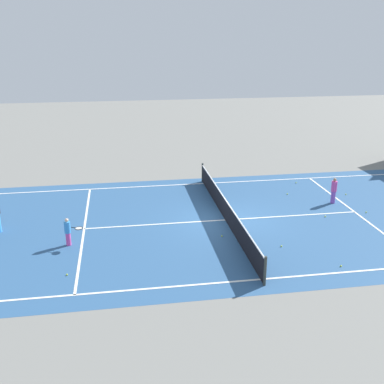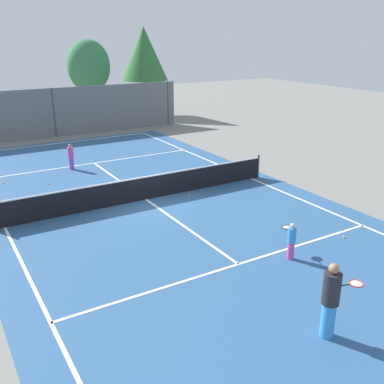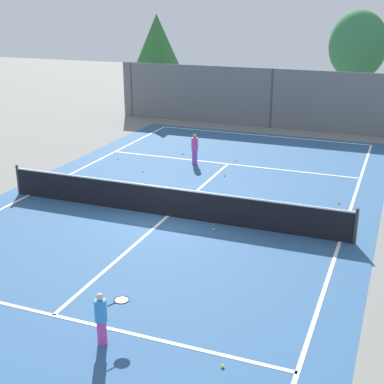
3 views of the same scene
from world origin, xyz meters
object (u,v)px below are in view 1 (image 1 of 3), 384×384
Objects in this scene: player_0 at (334,190)px; tennis_ball_0 at (287,194)px; player_2 at (68,231)px; tennis_ball_5 at (222,236)px; tennis_ball_2 at (296,183)px; tennis_ball_6 at (366,212)px; tennis_ball_1 at (341,266)px; tennis_ball_3 at (346,194)px; tennis_ball_4 at (281,246)px; tennis_ball_8 at (325,216)px; tennis_ball_7 at (67,275)px.

tennis_ball_0 is (-1.59, -1.82, -0.64)m from player_0.
tennis_ball_5 is (0.19, 6.33, -0.58)m from player_2.
tennis_ball_2 is 1.00× the size of tennis_ball_6.
tennis_ball_1 is 8.43m from tennis_ball_3.
tennis_ball_0 is at bearing 135.41° from tennis_ball_5.
tennis_ball_4 is 1.00× the size of tennis_ball_8.
tennis_ball_2 is (-9.79, 2.04, 0.00)m from tennis_ball_1.
tennis_ball_2 is 1.00× the size of tennis_ball_4.
tennis_ball_6 is at bearing 118.88° from tennis_ball_4.
tennis_ball_6 is at bearing 106.06° from tennis_ball_7.
tennis_ball_3 is 15.36m from tennis_ball_7.
player_2 is at bearing -91.76° from tennis_ball_5.
tennis_ball_8 is (0.20, -2.18, 0.00)m from tennis_ball_6.
tennis_ball_7 is (6.51, -13.92, 0.00)m from tennis_ball_3.
player_0 is 20.05× the size of tennis_ball_1.
tennis_ball_6 is at bearing -5.51° from tennis_ball_3.
player_2 is 17.79× the size of tennis_ball_5.
tennis_ball_6 is 1.00× the size of tennis_ball_8.
player_0 is 13.81m from tennis_ball_7.
tennis_ball_2 is 1.00× the size of tennis_ball_5.
player_2 reaches higher than tennis_ball_0.
tennis_ball_1 is at bearing -37.03° from tennis_ball_6.
player_0 reaches higher than tennis_ball_2.
tennis_ball_4 is at bearing -43.97° from player_0.
player_0 is at bearing -50.04° from tennis_ball_3.
tennis_ball_6 is at bearing 42.20° from tennis_ball_0.
tennis_ball_4 is 8.43m from tennis_ball_7.
player_0 is 13.12m from player_2.
tennis_ball_2 and tennis_ball_7 have the same top height.
tennis_ball_1 is 1.00× the size of tennis_ball_7.
tennis_ball_6 is (1.53, 1.00, -0.64)m from player_0.
tennis_ball_0 is at bearing -137.80° from tennis_ball_6.
tennis_ball_1 and tennis_ball_8 have the same top height.
player_2 is 11.69m from tennis_ball_8.
player_0 is 20.05× the size of tennis_ball_0.
tennis_ball_3 is 8.77m from tennis_ball_5.
tennis_ball_8 is (1.73, -1.17, -0.64)m from player_0.
tennis_ball_1 and tennis_ball_4 have the same top height.
tennis_ball_6 and tennis_ball_7 have the same top height.
tennis_ball_5 is 1.00× the size of tennis_ball_6.
tennis_ball_2 is 1.00× the size of tennis_ball_8.
tennis_ball_6 is (-2.92, 5.30, 0.00)m from tennis_ball_4.
tennis_ball_0 is 1.00× the size of tennis_ball_4.
tennis_ball_6 is (3.12, 2.83, 0.00)m from tennis_ball_0.
tennis_ball_2 and tennis_ball_4 have the same top height.
tennis_ball_8 is at bearing -84.85° from tennis_ball_6.
tennis_ball_8 is at bearing -6.00° from tennis_ball_2.
tennis_ball_0 is (-4.51, 10.96, -0.58)m from player_2.
tennis_ball_3 is (-7.46, 3.93, 0.00)m from tennis_ball_1.
tennis_ball_3 and tennis_ball_5 have the same top height.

